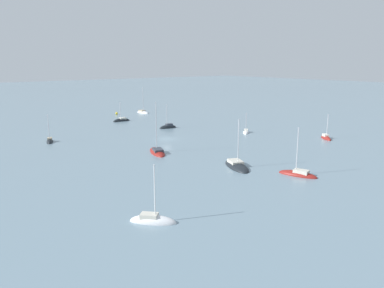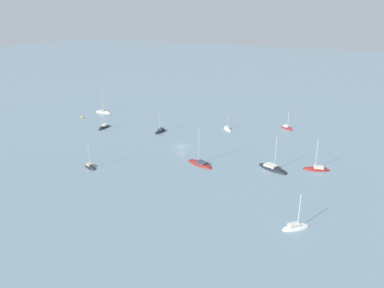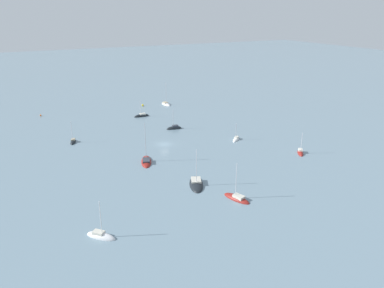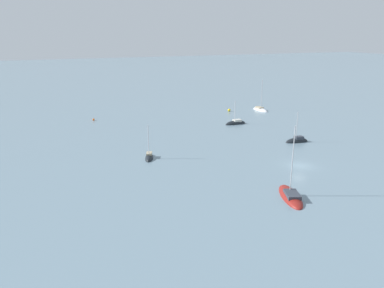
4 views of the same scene
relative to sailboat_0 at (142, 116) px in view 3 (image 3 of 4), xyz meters
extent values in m
plane|color=slate|center=(-32.43, 4.48, -0.08)|extent=(600.00, 600.00, 0.00)
ellipsoid|color=black|center=(0.00, 0.03, -0.08)|extent=(2.18, 5.98, 1.95)
cube|color=silver|center=(0.02, -0.44, 0.77)|extent=(1.43, 2.19, 0.63)
cylinder|color=silver|center=(-0.02, 0.33, 3.25)|extent=(0.14, 0.14, 5.58)
ellipsoid|color=black|center=(-19.78, -4.51, -0.08)|extent=(2.36, 5.49, 1.94)
cube|color=#333842|center=(-19.82, -4.93, 0.82)|extent=(1.46, 2.04, 0.73)
cylinder|color=#B2B2B7|center=(-19.75, -4.24, 3.57)|extent=(0.14, 0.14, 6.24)
ellipsoid|color=black|center=(-61.19, 8.68, -0.08)|extent=(9.34, 6.41, 1.69)
cube|color=beige|center=(-60.54, 8.39, 0.69)|extent=(3.79, 3.29, 0.61)
cylinder|color=silver|center=(-61.59, 8.85, 4.63)|extent=(0.14, 0.14, 8.49)
ellipsoid|color=black|center=(-18.24, 28.64, -0.08)|extent=(4.98, 3.03, 1.59)
cube|color=tan|center=(-17.88, 28.51, 0.66)|extent=(1.96, 1.56, 0.60)
cylinder|color=silver|center=(-18.46, 28.73, 3.48)|extent=(0.14, 0.14, 6.25)
ellipsoid|color=maroon|center=(-56.86, -26.82, -0.08)|extent=(5.09, 4.23, 1.58)
cube|color=silver|center=(-56.52, -27.06, 0.71)|extent=(2.13, 1.94, 0.71)
cylinder|color=silver|center=(-57.07, -26.67, 3.24)|extent=(0.14, 0.14, 5.78)
ellipsoid|color=maroon|center=(-71.25, 4.17, -0.08)|extent=(7.06, 4.10, 1.52)
cube|color=beige|center=(-71.76, 4.01, 0.65)|extent=(2.76, 2.20, 0.62)
cylinder|color=silver|center=(-70.93, 4.27, 4.23)|extent=(0.14, 0.14, 7.78)
ellipsoid|color=white|center=(-38.85, -17.00, -0.08)|extent=(4.69, 4.90, 1.20)
cube|color=silver|center=(-38.56, -17.31, 0.54)|extent=(2.05, 2.10, 0.58)
cylinder|color=#B2B2B7|center=(-39.03, -16.80, 2.77)|extent=(0.14, 0.14, 5.04)
ellipsoid|color=maroon|center=(-43.01, 14.19, -0.08)|extent=(8.88, 5.40, 1.60)
cube|color=#333842|center=(-43.64, 14.42, 0.65)|extent=(3.51, 2.79, 0.57)
cylinder|color=#B2B2B7|center=(-42.61, 14.04, 5.50)|extent=(0.14, 0.14, 10.29)
ellipsoid|color=silver|center=(12.74, -15.57, -0.08)|extent=(6.81, 2.73, 1.57)
cube|color=tan|center=(13.27, -15.54, 0.64)|extent=(2.50, 1.77, 0.58)
cylinder|color=#B2B2B7|center=(12.41, -15.59, 4.83)|extent=(0.14, 0.14, 8.95)
ellipsoid|color=silver|center=(-72.12, 33.68, -0.08)|extent=(5.52, 5.28, 1.78)
cube|color=beige|center=(-71.78, 34.00, 0.70)|extent=(2.42, 2.37, 0.58)
cylinder|color=silver|center=(-72.33, 33.49, 3.77)|extent=(0.14, 0.14, 6.72)
sphere|color=yellow|center=(14.92, -5.90, 0.34)|extent=(0.84, 0.84, 0.84)
sphere|color=orange|center=(18.02, 34.03, 0.22)|extent=(0.60, 0.60, 0.60)
camera|label=1|loc=(-107.94, 55.88, 18.87)|focal=35.00mm
camera|label=2|loc=(-81.11, 96.90, 39.45)|focal=35.00mm
camera|label=3|loc=(-130.48, 45.22, 38.39)|focal=35.00mm
camera|label=4|loc=(-84.19, 46.56, 23.32)|focal=35.00mm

